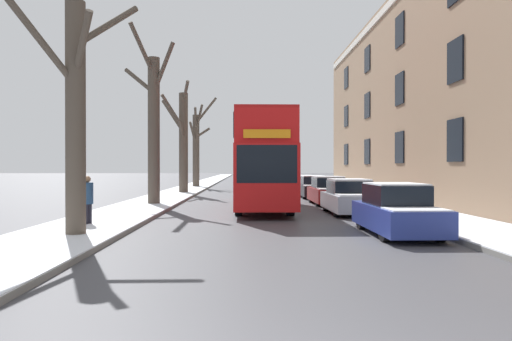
{
  "coord_description": "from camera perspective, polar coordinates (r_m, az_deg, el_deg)",
  "views": [
    {
      "loc": [
        -1.04,
        -3.58,
        2.01
      ],
      "look_at": [
        -0.64,
        13.32,
        1.9
      ],
      "focal_mm": 32.0,
      "sensor_mm": 36.0,
      "label": 1
    }
  ],
  "objects": [
    {
      "name": "double_decker_bus",
      "position": [
        22.11,
        0.74,
        1.59
      ],
      "size": [
        2.54,
        10.4,
        4.38
      ],
      "color": "red",
      "rests_on": "ground"
    },
    {
      "name": "parked_car_2",
      "position": [
        25.2,
        9.03,
        -2.6
      ],
      "size": [
        1.77,
        4.23,
        1.54
      ],
      "color": "maroon",
      "rests_on": "ground"
    },
    {
      "name": "sidewalk_left",
      "position": [
        56.84,
        -6.52,
        -1.58
      ],
      "size": [
        3.17,
        130.0,
        0.16
      ],
      "color": "slate",
      "rests_on": "ground"
    },
    {
      "name": "bare_tree_left_0",
      "position": [
        13.78,
        -21.62,
        6.95
      ],
      "size": [
        2.87,
        2.98,
        7.0
      ],
      "color": "#4C4238",
      "rests_on": "ground"
    },
    {
      "name": "parked_car_0",
      "position": [
        14.31,
        17.18,
        -4.88
      ],
      "size": [
        1.73,
        4.19,
        1.54
      ],
      "color": "navy",
      "rests_on": "ground"
    },
    {
      "name": "parked_car_3",
      "position": [
        30.7,
        7.15,
        -2.11
      ],
      "size": [
        1.77,
        4.54,
        1.47
      ],
      "color": "black",
      "rests_on": "ground"
    },
    {
      "name": "bare_tree_left_2",
      "position": [
        34.81,
        -9.17,
        3.87
      ],
      "size": [
        2.54,
        3.43,
        8.41
      ],
      "color": "#4C4238",
      "rests_on": "ground"
    },
    {
      "name": "terrace_facade_right",
      "position": [
        29.21,
        26.04,
        8.63
      ],
      "size": [
        9.1,
        38.93,
        12.44
      ],
      "color": "#8C7056",
      "rests_on": "ground"
    },
    {
      "name": "pedestrian_left_sidewalk",
      "position": [
        16.02,
        -20.34,
        -3.43
      ],
      "size": [
        0.38,
        0.38,
        1.74
      ],
      "rotation": [
        0.0,
        0.0,
        1.23
      ],
      "color": "black",
      "rests_on": "ground"
    },
    {
      "name": "parked_car_1",
      "position": [
        20.26,
        11.61,
        -3.35
      ],
      "size": [
        1.86,
        4.21,
        1.52
      ],
      "color": "#9EA3AD",
      "rests_on": "ground"
    },
    {
      "name": "bare_tree_left_1",
      "position": [
        24.25,
        -12.71,
        5.59
      ],
      "size": [
        2.86,
        2.26,
        9.1
      ],
      "color": "#4C4238",
      "rests_on": "ground"
    },
    {
      "name": "parked_car_4",
      "position": [
        35.77,
        5.94,
        -1.81
      ],
      "size": [
        1.69,
        4.09,
        1.42
      ],
      "color": "maroon",
      "rests_on": "ground"
    },
    {
      "name": "sidewalk_right",
      "position": [
        57.07,
        5.91,
        -1.57
      ],
      "size": [
        3.17,
        130.0,
        0.16
      ],
      "color": "slate",
      "rests_on": "ground"
    },
    {
      "name": "bare_tree_left_3",
      "position": [
        45.43,
        -7.43,
        3.05
      ],
      "size": [
        2.68,
        1.96,
        8.98
      ],
      "color": "#4C4238",
      "rests_on": "ground"
    }
  ]
}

